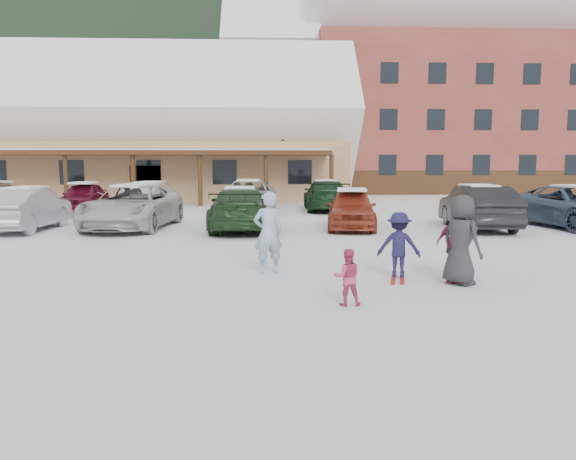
{
  "coord_description": "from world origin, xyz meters",
  "views": [
    {
      "loc": [
        -0.21,
        -10.07,
        2.32
      ],
      "look_at": [
        0.3,
        1.0,
        1.0
      ],
      "focal_mm": 35.0,
      "sensor_mm": 36.0,
      "label": 1
    }
  ],
  "objects_px": {
    "parked_car_2": "(132,207)",
    "parked_car_9": "(150,198)",
    "parked_car_1": "(26,209)",
    "bystander_dark": "(461,240)",
    "child_magenta": "(457,243)",
    "toddler_red": "(347,277)",
    "lamp_post": "(283,144)",
    "child_navy": "(399,245)",
    "adult_skier": "(268,233)",
    "parked_car_6": "(575,207)",
    "parked_car_4": "(351,209)",
    "day_lodge": "(129,139)",
    "parked_car_10": "(248,196)",
    "alpine_hotel": "(432,89)",
    "parked_car_5": "(478,207)",
    "parked_car_8": "(84,197)",
    "parked_car_3": "(240,209)",
    "parked_car_11": "(326,196)"
  },
  "relations": [
    {
      "from": "parked_car_2",
      "to": "parked_car_9",
      "type": "bearing_deg",
      "value": 100.88
    },
    {
      "from": "parked_car_1",
      "to": "bystander_dark",
      "type": "bearing_deg",
      "value": 143.52
    },
    {
      "from": "child_magenta",
      "to": "parked_car_9",
      "type": "relative_size",
      "value": 0.32
    },
    {
      "from": "parked_car_9",
      "to": "toddler_red",
      "type": "bearing_deg",
      "value": 118.28
    },
    {
      "from": "lamp_post",
      "to": "child_navy",
      "type": "distance_m",
      "value": 24.14
    },
    {
      "from": "adult_skier",
      "to": "parked_car_6",
      "type": "relative_size",
      "value": 0.32
    },
    {
      "from": "lamp_post",
      "to": "parked_car_4",
      "type": "relative_size",
      "value": 1.49
    },
    {
      "from": "day_lodge",
      "to": "parked_car_10",
      "type": "bearing_deg",
      "value": -54.21
    },
    {
      "from": "lamp_post",
      "to": "adult_skier",
      "type": "relative_size",
      "value": 3.55
    },
    {
      "from": "parked_car_4",
      "to": "child_magenta",
      "type": "bearing_deg",
      "value": -76.65
    },
    {
      "from": "bystander_dark",
      "to": "parked_car_10",
      "type": "bearing_deg",
      "value": -16.37
    },
    {
      "from": "alpine_hotel",
      "to": "child_navy",
      "type": "distance_m",
      "value": 39.58
    },
    {
      "from": "parked_car_2",
      "to": "parked_car_10",
      "type": "relative_size",
      "value": 1.01
    },
    {
      "from": "bystander_dark",
      "to": "parked_car_5",
      "type": "distance_m",
      "value": 9.8
    },
    {
      "from": "bystander_dark",
      "to": "parked_car_8",
      "type": "height_order",
      "value": "bystander_dark"
    },
    {
      "from": "toddler_red",
      "to": "parked_car_1",
      "type": "relative_size",
      "value": 0.21
    },
    {
      "from": "alpine_hotel",
      "to": "parked_car_4",
      "type": "xyz_separation_m",
      "value": [
        -11.32,
        -28.33,
        -7.93
      ]
    },
    {
      "from": "bystander_dark",
      "to": "parked_car_3",
      "type": "relative_size",
      "value": 0.34
    },
    {
      "from": "lamp_post",
      "to": "adult_skier",
      "type": "bearing_deg",
      "value": -92.86
    },
    {
      "from": "toddler_red",
      "to": "bystander_dark",
      "type": "bearing_deg",
      "value": -146.91
    },
    {
      "from": "day_lodge",
      "to": "parked_car_5",
      "type": "height_order",
      "value": "day_lodge"
    },
    {
      "from": "parked_car_9",
      "to": "child_navy",
      "type": "bearing_deg",
      "value": 125.04
    },
    {
      "from": "parked_car_11",
      "to": "day_lodge",
      "type": "bearing_deg",
      "value": -39.47
    },
    {
      "from": "child_magenta",
      "to": "bystander_dark",
      "type": "relative_size",
      "value": 0.81
    },
    {
      "from": "lamp_post",
      "to": "parked_car_8",
      "type": "distance_m",
      "value": 12.85
    },
    {
      "from": "lamp_post",
      "to": "adult_skier",
      "type": "xyz_separation_m",
      "value": [
        -1.16,
        -23.34,
        -2.61
      ]
    },
    {
      "from": "alpine_hotel",
      "to": "parked_car_6",
      "type": "bearing_deg",
      "value": -96.42
    },
    {
      "from": "parked_car_5",
      "to": "toddler_red",
      "type": "bearing_deg",
      "value": 62.53
    },
    {
      "from": "parked_car_1",
      "to": "parked_car_3",
      "type": "height_order",
      "value": "parked_car_1"
    },
    {
      "from": "parked_car_5",
      "to": "parked_car_11",
      "type": "distance_m",
      "value": 9.19
    },
    {
      "from": "day_lodge",
      "to": "parked_car_4",
      "type": "relative_size",
      "value": 7.06
    },
    {
      "from": "lamp_post",
      "to": "parked_car_3",
      "type": "height_order",
      "value": "lamp_post"
    },
    {
      "from": "parked_car_8",
      "to": "parked_car_9",
      "type": "bearing_deg",
      "value": -13.61
    },
    {
      "from": "bystander_dark",
      "to": "parked_car_11",
      "type": "bearing_deg",
      "value": -29.41
    },
    {
      "from": "day_lodge",
      "to": "child_navy",
      "type": "bearing_deg",
      "value": -66.78
    },
    {
      "from": "alpine_hotel",
      "to": "parked_car_10",
      "type": "xyz_separation_m",
      "value": [
        -15.14,
        -21.32,
        -7.86
      ]
    },
    {
      "from": "day_lodge",
      "to": "bystander_dark",
      "type": "relative_size",
      "value": 16.83
    },
    {
      "from": "parked_car_8",
      "to": "parked_car_11",
      "type": "relative_size",
      "value": 0.81
    },
    {
      "from": "parked_car_2",
      "to": "lamp_post",
      "type": "bearing_deg",
      "value": 73.7
    },
    {
      "from": "lamp_post",
      "to": "toddler_red",
      "type": "xyz_separation_m",
      "value": [
        0.1,
        -26.07,
        -3.01
      ]
    },
    {
      "from": "parked_car_2",
      "to": "parked_car_8",
      "type": "xyz_separation_m",
      "value": [
        -3.9,
        7.02,
        -0.07
      ]
    },
    {
      "from": "child_magenta",
      "to": "parked_car_8",
      "type": "relative_size",
      "value": 0.34
    },
    {
      "from": "parked_car_2",
      "to": "parked_car_6",
      "type": "height_order",
      "value": "parked_car_2"
    },
    {
      "from": "bystander_dark",
      "to": "parked_car_9",
      "type": "distance_m",
      "value": 18.41
    },
    {
      "from": "lamp_post",
      "to": "parked_car_5",
      "type": "height_order",
      "value": "lamp_post"
    },
    {
      "from": "adult_skier",
      "to": "day_lodge",
      "type": "bearing_deg",
      "value": -88.56
    },
    {
      "from": "adult_skier",
      "to": "parked_car_9",
      "type": "bearing_deg",
      "value": -87.35
    },
    {
      "from": "parked_car_1",
      "to": "child_magenta",
      "type": "bearing_deg",
      "value": 146.06
    },
    {
      "from": "parked_car_1",
      "to": "parked_car_8",
      "type": "height_order",
      "value": "parked_car_1"
    },
    {
      "from": "toddler_red",
      "to": "parked_car_10",
      "type": "relative_size",
      "value": 0.17
    }
  ]
}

